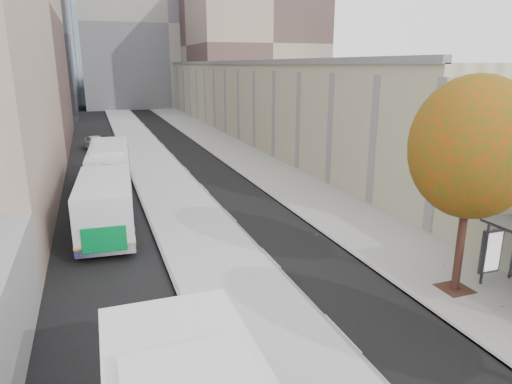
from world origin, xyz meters
name	(u,v)px	position (x,y,z in m)	size (l,w,h in m)	color
bus_platform	(159,173)	(-3.88, 35.00, 0.07)	(4.25, 150.00, 0.15)	#A2A2A2
sidewalk	(260,166)	(4.12, 35.00, 0.04)	(4.75, 150.00, 0.08)	gray
building_tan	(264,93)	(15.50, 64.00, 4.00)	(18.00, 92.00, 8.00)	gray
building_far_block	(161,27)	(6.00, 96.00, 15.00)	(30.00, 18.00, 30.00)	gray
tree_c	(473,148)	(3.60, 13.00, 5.25)	(4.20, 4.20, 7.28)	black
bus_far	(109,180)	(-7.67, 28.07, 1.52)	(3.52, 16.84, 2.79)	silver
distant_car	(96,143)	(-8.07, 47.07, 0.70)	(1.66, 4.13, 1.41)	#BDBDBD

